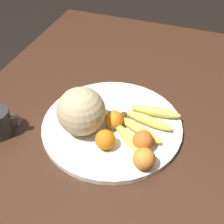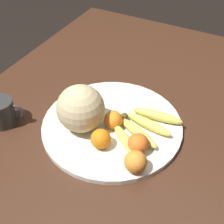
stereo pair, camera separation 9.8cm
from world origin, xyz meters
name	(u,v)px [view 1 (the left image)]	position (x,y,z in m)	size (l,w,h in m)	color
ground_plane	(106,216)	(0.00, 0.00, 0.00)	(12.00, 12.00, 0.00)	black
kitchen_table	(104,129)	(0.00, 0.00, 0.62)	(1.44, 0.97, 0.70)	#3D2316
fruit_bowl	(112,125)	(-0.07, -0.05, 0.71)	(0.46, 0.46, 0.02)	silver
melon	(81,111)	(-0.12, 0.03, 0.79)	(0.15, 0.15, 0.15)	#C6B284
banana_bunch	(144,124)	(-0.05, -0.16, 0.74)	(0.23, 0.20, 0.03)	#473819
orange_front_left	(105,140)	(-0.17, -0.07, 0.75)	(0.06, 0.06, 0.06)	orange
orange_front_right	(114,120)	(-0.08, -0.06, 0.75)	(0.06, 0.06, 0.06)	orange
orange_mid_center	(144,159)	(-0.20, -0.20, 0.75)	(0.06, 0.06, 0.06)	orange
orange_back_left	(143,141)	(-0.13, -0.17, 0.75)	(0.06, 0.06, 0.06)	orange
produce_tag	(110,132)	(-0.11, -0.06, 0.72)	(0.08, 0.05, 0.00)	white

